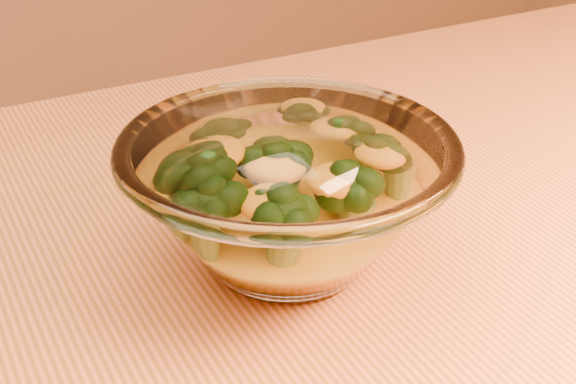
{
  "coord_description": "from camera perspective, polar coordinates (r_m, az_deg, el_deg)",
  "views": [
    {
      "loc": [
        -0.24,
        -0.28,
        1.03
      ],
      "look_at": [
        -0.05,
        0.08,
        0.8
      ],
      "focal_mm": 50.0,
      "sensor_mm": 36.0,
      "label": 1
    }
  ],
  "objects": [
    {
      "name": "glass_bowl",
      "position": [
        0.47,
        0.0,
        -0.46
      ],
      "size": [
        0.2,
        0.2,
        0.09
      ],
      "color": "white",
      "rests_on": "table"
    },
    {
      "name": "cheese_sauce",
      "position": [
        0.48,
        0.0,
        -2.37
      ],
      "size": [
        0.11,
        0.11,
        0.03
      ],
      "primitive_type": "ellipsoid",
      "color": "orange",
      "rests_on": "glass_bowl"
    },
    {
      "name": "broccoli_heap",
      "position": [
        0.46,
        -1.11,
        0.67
      ],
      "size": [
        0.13,
        0.13,
        0.05
      ],
      "color": "black",
      "rests_on": "cheese_sauce"
    }
  ]
}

